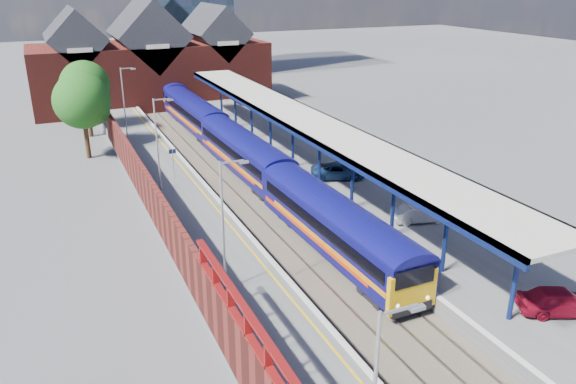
# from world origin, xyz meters

# --- Properties ---
(ground) EXTENTS (240.00, 240.00, 0.00)m
(ground) POSITION_xyz_m (0.00, 30.00, 0.00)
(ground) COLOR #5B5B5E
(ground) RESTS_ON ground
(ballast_bed) EXTENTS (6.00, 76.00, 0.06)m
(ballast_bed) POSITION_xyz_m (0.00, 20.00, 0.03)
(ballast_bed) COLOR #473D33
(ballast_bed) RESTS_ON ground
(rails) EXTENTS (4.51, 76.00, 0.14)m
(rails) POSITION_xyz_m (0.00, 20.00, 0.12)
(rails) COLOR slate
(rails) RESTS_ON ground
(left_platform) EXTENTS (5.00, 76.00, 1.00)m
(left_platform) POSITION_xyz_m (-5.50, 20.00, 0.50)
(left_platform) COLOR #565659
(left_platform) RESTS_ON ground
(right_platform) EXTENTS (6.00, 76.00, 1.00)m
(right_platform) POSITION_xyz_m (6.00, 20.00, 0.50)
(right_platform) COLOR #565659
(right_platform) RESTS_ON ground
(coping_left) EXTENTS (0.30, 76.00, 0.05)m
(coping_left) POSITION_xyz_m (-3.15, 20.00, 1.02)
(coping_left) COLOR silver
(coping_left) RESTS_ON left_platform
(coping_right) EXTENTS (0.30, 76.00, 0.05)m
(coping_right) POSITION_xyz_m (3.15, 20.00, 1.02)
(coping_right) COLOR silver
(coping_right) RESTS_ON right_platform
(yellow_line) EXTENTS (0.14, 76.00, 0.01)m
(yellow_line) POSITION_xyz_m (-3.75, 20.00, 1.01)
(yellow_line) COLOR yellow
(yellow_line) RESTS_ON left_platform
(train) EXTENTS (3.12, 65.95, 3.45)m
(train) POSITION_xyz_m (1.49, 33.67, 2.12)
(train) COLOR #0D0D5C
(train) RESTS_ON ground
(canopy) EXTENTS (4.50, 52.00, 4.48)m
(canopy) POSITION_xyz_m (5.48, 21.95, 5.25)
(canopy) COLOR #0D1B50
(canopy) RESTS_ON right_platform
(lamp_post_b) EXTENTS (1.48, 0.18, 7.00)m
(lamp_post_b) POSITION_xyz_m (-6.36, 6.00, 4.99)
(lamp_post_b) COLOR #A5A8AA
(lamp_post_b) RESTS_ON left_platform
(lamp_post_c) EXTENTS (1.48, 0.18, 7.00)m
(lamp_post_c) POSITION_xyz_m (-6.36, 22.00, 4.99)
(lamp_post_c) COLOR #A5A8AA
(lamp_post_c) RESTS_ON left_platform
(lamp_post_d) EXTENTS (1.48, 0.18, 7.00)m
(lamp_post_d) POSITION_xyz_m (-6.36, 38.00, 4.99)
(lamp_post_d) COLOR #A5A8AA
(lamp_post_d) RESTS_ON left_platform
(platform_sign) EXTENTS (0.55, 0.08, 2.50)m
(platform_sign) POSITION_xyz_m (-5.00, 24.00, 2.69)
(platform_sign) COLOR #A5A8AA
(platform_sign) RESTS_ON left_platform
(brick_wall) EXTENTS (0.35, 50.00, 3.86)m
(brick_wall) POSITION_xyz_m (-8.10, 13.54, 2.45)
(brick_wall) COLOR maroon
(brick_wall) RESTS_ON left_platform
(station_building) EXTENTS (30.00, 12.12, 13.78)m
(station_building) POSITION_xyz_m (0.00, 58.00, 5.45)
(station_building) COLOR maroon
(station_building) RESTS_ON ground
(tree_near) EXTENTS (5.20, 5.20, 8.10)m
(tree_near) POSITION_xyz_m (-10.35, 35.91, 5.35)
(tree_near) COLOR #382314
(tree_near) RESTS_ON ground
(tree_far) EXTENTS (5.20, 5.20, 8.10)m
(tree_far) POSITION_xyz_m (-9.35, 43.91, 5.35)
(tree_far) COLOR #382314
(tree_far) RESTS_ON ground
(parked_car_red) EXTENTS (4.31, 3.09, 1.36)m
(parked_car_red) POSITION_xyz_m (7.56, -2.60, 1.68)
(parked_car_red) COLOR maroon
(parked_car_red) RESTS_ON right_platform
(parked_car_silver) EXTENTS (3.93, 2.14, 1.23)m
(parked_car_silver) POSITION_xyz_m (7.95, 9.07, 1.61)
(parked_car_silver) COLOR silver
(parked_car_silver) RESTS_ON right_platform
(parked_car_dark) EXTENTS (4.34, 2.46, 1.19)m
(parked_car_dark) POSITION_xyz_m (7.76, 19.07, 1.59)
(parked_car_dark) COLOR black
(parked_car_dark) RESTS_ON right_platform
(parked_car_blue) EXTENTS (4.86, 3.50, 1.23)m
(parked_car_blue) POSITION_xyz_m (7.13, 18.83, 1.61)
(parked_car_blue) COLOR navy
(parked_car_blue) RESTS_ON right_platform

